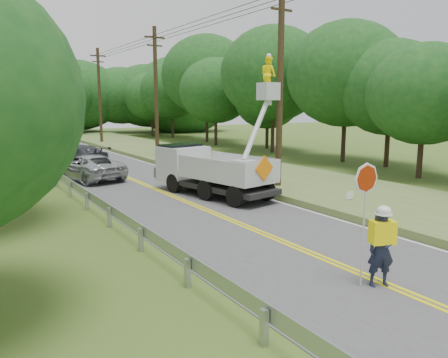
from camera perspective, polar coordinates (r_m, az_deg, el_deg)
ground at (r=12.31m, az=15.12°, el=-10.96°), size 140.00×140.00×0.00m
road at (r=23.78m, az=-10.18°, el=-0.77°), size 7.20×96.00×0.03m
guardrail at (r=23.44m, az=-20.21°, el=-0.03°), size 0.18×48.00×0.77m
utility_poles at (r=28.27m, az=-3.17°, el=11.71°), size 1.60×43.30×10.00m
tall_grass_verge at (r=27.13m, az=3.89°, el=0.95°), size 7.00×96.00×0.30m
treeline_right at (r=40.83m, az=4.85°, el=12.42°), size 10.73×54.66×11.91m
treeline_horizon at (r=64.47m, az=-24.10°, el=9.97°), size 58.47×14.91×12.36m
flagger at (r=10.99m, az=19.74°, el=-7.83°), size 1.14×0.66×2.95m
bucket_truck at (r=21.18m, az=-2.25°, el=2.14°), size 4.64×6.80×6.44m
suv_silver at (r=26.10m, az=-17.29°, el=1.49°), size 3.55×5.61×1.44m
suv_darkgrey at (r=31.58m, az=-18.66°, el=2.84°), size 4.01×5.63×1.51m
stop_sign_permanent at (r=30.32m, az=-24.19°, el=3.74°), size 0.38×0.37×2.38m
yard_sign at (r=19.17m, az=16.02°, el=-2.13°), size 0.45×0.06×0.65m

